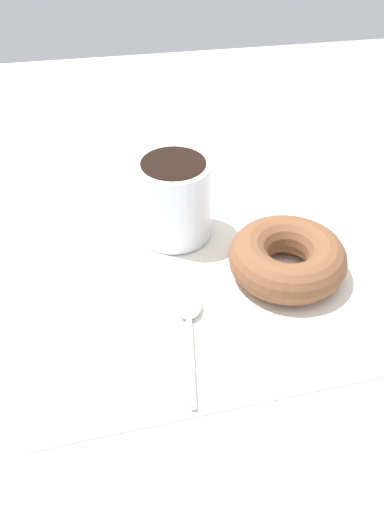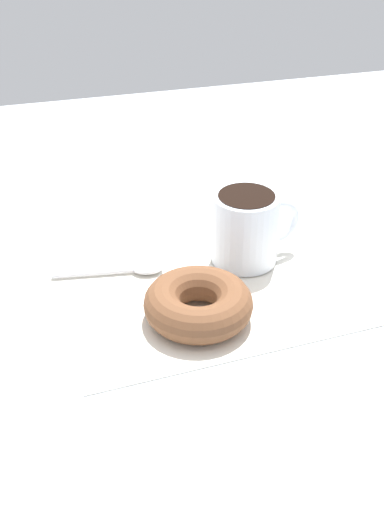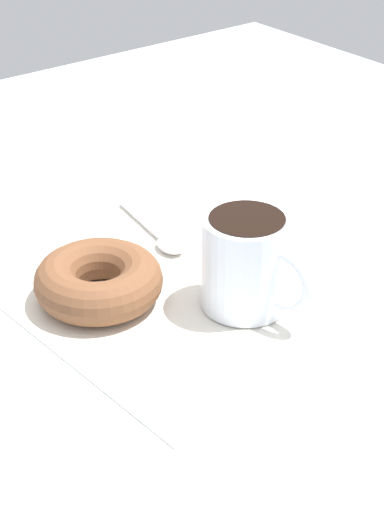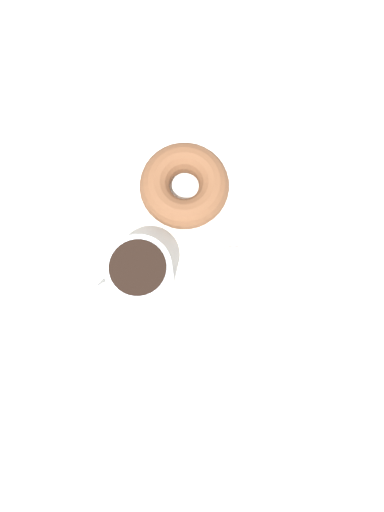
# 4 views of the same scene
# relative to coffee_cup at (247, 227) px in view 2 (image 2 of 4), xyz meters

# --- Properties ---
(ground_plane) EXTENTS (1.20, 1.20, 0.02)m
(ground_plane) POSITION_rel_coffee_cup_xyz_m (-0.08, 0.01, -0.06)
(ground_plane) COLOR #B2BCC6
(napkin) EXTENTS (0.35, 0.35, 0.00)m
(napkin) POSITION_rel_coffee_cup_xyz_m (-0.07, -0.01, -0.05)
(napkin) COLOR white
(napkin) RESTS_ON ground_plane
(coffee_cup) EXTENTS (0.11, 0.08, 0.09)m
(coffee_cup) POSITION_rel_coffee_cup_xyz_m (0.00, 0.00, 0.00)
(coffee_cup) COLOR silver
(coffee_cup) RESTS_ON napkin
(donut) EXTENTS (0.11, 0.11, 0.04)m
(donut) POSITION_rel_coffee_cup_xyz_m (-0.09, -0.10, -0.02)
(donut) COLOR brown
(donut) RESTS_ON napkin
(spoon) EXTENTS (0.13, 0.03, 0.01)m
(spoon) POSITION_rel_coffee_cup_xyz_m (-0.14, 0.01, -0.04)
(spoon) COLOR silver
(spoon) RESTS_ON napkin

